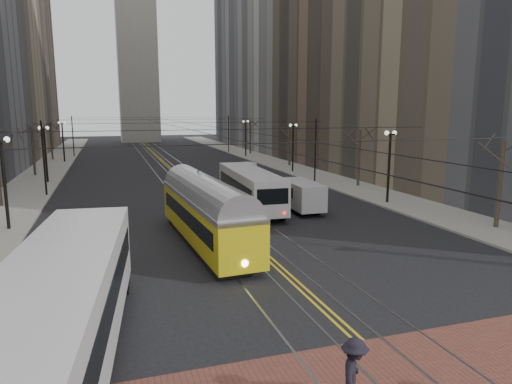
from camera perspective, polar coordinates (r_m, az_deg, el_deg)
ground at (r=16.80m, az=11.01°, el=-16.30°), size 260.00×260.00×0.00m
sidewalk_left at (r=59.04m, az=-25.07°, el=2.03°), size 5.00×140.00×0.15m
sidewalk_right at (r=62.71m, az=3.25°, el=3.39°), size 5.00×140.00×0.15m
streetcar_rails at (r=59.04m, az=-10.48°, el=2.75°), size 4.80×130.00×0.02m
centre_lines at (r=59.04m, az=-10.48°, el=2.75°), size 0.42×130.00×0.01m
building_left_far at (r=101.50m, az=-29.18°, el=16.02°), size 16.00×20.00×40.00m
building_right_mid at (r=68.33m, az=11.76°, el=17.99°), size 16.00×20.00×34.00m
building_right_midfar at (r=88.44m, az=6.32°, el=22.20°), size 20.00×20.00×52.00m
building_right_far at (r=105.18m, az=0.55°, el=17.00°), size 16.00×20.00×40.00m
lamp_posts at (r=42.75m, az=-7.73°, el=3.83°), size 27.60×57.20×5.60m
street_trees at (r=49.13m, az=-9.08°, el=4.61°), size 31.68×53.28×5.60m
trolley_wires at (r=48.64m, az=-9.04°, el=5.71°), size 25.96×120.00×6.60m
transit_bus at (r=14.37m, az=-23.15°, el=-14.20°), size 4.30×13.85×3.40m
streetcar at (r=25.69m, az=-6.27°, el=-3.26°), size 3.12×12.84×3.00m
rear_bus at (r=34.76m, az=-0.75°, el=0.29°), size 2.91×11.46×2.97m
cargo_van at (r=34.11m, az=5.68°, el=-0.57°), size 2.08×5.11×2.24m
sedan_grey at (r=43.00m, az=4.98°, el=1.06°), size 1.60×3.96×1.35m
sedan_silver at (r=54.06m, az=-0.77°, el=3.01°), size 2.05×4.50×1.43m
pedestrian_d at (r=12.51m, az=12.17°, el=-21.33°), size 1.23×1.39×1.86m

